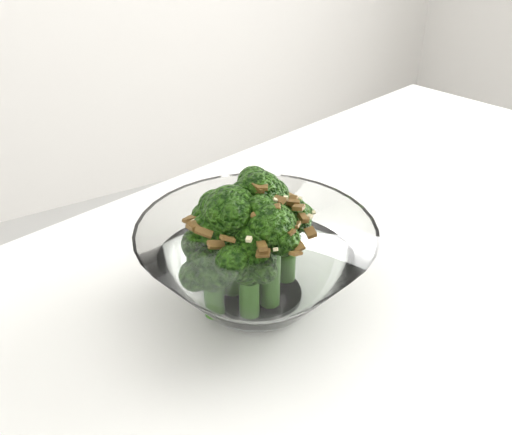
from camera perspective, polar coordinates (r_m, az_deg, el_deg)
table at (r=0.56m, az=15.65°, el=-17.43°), size 1.35×1.05×0.75m
broccoli_dish at (r=0.51m, az=-0.15°, el=-3.87°), size 0.21×0.21×0.12m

